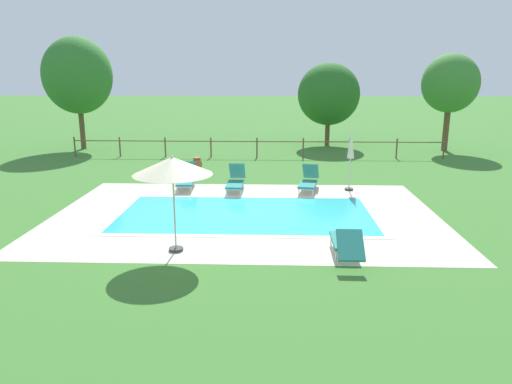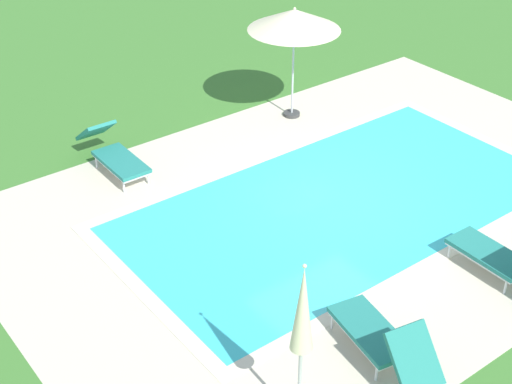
# 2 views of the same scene
# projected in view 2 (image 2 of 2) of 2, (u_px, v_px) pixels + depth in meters

# --- Properties ---
(ground_plane) EXTENTS (160.00, 160.00, 0.00)m
(ground_plane) POSITION_uv_depth(u_px,v_px,m) (340.00, 204.00, 13.44)
(ground_plane) COLOR #3D752D
(pool_deck_paving) EXTENTS (12.06, 8.24, 0.01)m
(pool_deck_paving) POSITION_uv_depth(u_px,v_px,m) (340.00, 204.00, 13.44)
(pool_deck_paving) COLOR beige
(pool_deck_paving) RESTS_ON ground
(swimming_pool_water) EXTENTS (7.87, 4.05, 0.01)m
(swimming_pool_water) POSITION_uv_depth(u_px,v_px,m) (340.00, 204.00, 13.44)
(swimming_pool_water) COLOR #38C6D1
(swimming_pool_water) RESTS_ON ground
(pool_coping_rim) EXTENTS (8.35, 4.53, 0.01)m
(pool_coping_rim) POSITION_uv_depth(u_px,v_px,m) (340.00, 204.00, 13.44)
(pool_coping_rim) COLOR beige
(pool_coping_rim) RESTS_ON ground
(sun_lounger_north_near_steps) EXTENTS (0.94, 1.98, 0.95)m
(sun_lounger_north_near_steps) POSITION_uv_depth(u_px,v_px,m) (382.00, 339.00, 9.96)
(sun_lounger_north_near_steps) COLOR #237A70
(sun_lounger_north_near_steps) RESTS_ON ground
(sun_lounger_north_mid) EXTENTS (0.62, 2.00, 0.84)m
(sun_lounger_north_mid) POSITION_uv_depth(u_px,v_px,m) (114.00, 153.00, 14.27)
(sun_lounger_north_mid) COLOR #237A70
(sun_lounger_north_mid) RESTS_ON ground
(sun_lounger_north_far) EXTENTS (0.64, 1.88, 0.98)m
(sun_lounger_north_far) POSITION_uv_depth(u_px,v_px,m) (504.00, 258.00, 11.46)
(sun_lounger_north_far) COLOR #237A70
(sun_lounger_north_far) RESTS_ON ground
(patio_umbrella_open_foreground) EXTENTS (1.93, 1.93, 2.44)m
(patio_umbrella_open_foreground) POSITION_uv_depth(u_px,v_px,m) (294.00, 20.00, 15.29)
(patio_umbrella_open_foreground) COLOR #383838
(patio_umbrella_open_foreground) RESTS_ON ground
(patio_umbrella_closed_row_west) EXTENTS (0.32, 0.32, 2.45)m
(patio_umbrella_closed_row_west) POSITION_uv_depth(u_px,v_px,m) (302.00, 321.00, 8.41)
(patio_umbrella_closed_row_west) COLOR #383838
(patio_umbrella_closed_row_west) RESTS_ON ground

